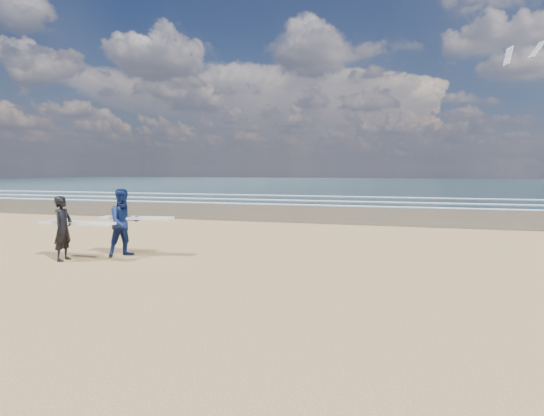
% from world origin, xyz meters
% --- Properties ---
extents(ocean, '(220.00, 100.00, 0.02)m').
position_xyz_m(ocean, '(20.00, 72.00, 0.01)').
color(ocean, '#182E35').
rests_on(ocean, ground).
extents(surfer_near, '(2.21, 1.00, 1.82)m').
position_xyz_m(surfer_near, '(-0.81, 1.01, 0.93)').
color(surfer_near, black).
rests_on(surfer_near, ground).
extents(surfer_far, '(2.25, 1.35, 1.99)m').
position_xyz_m(surfer_far, '(0.38, 2.12, 1.00)').
color(surfer_far, '#0C1A47').
rests_on(surfer_far, ground).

